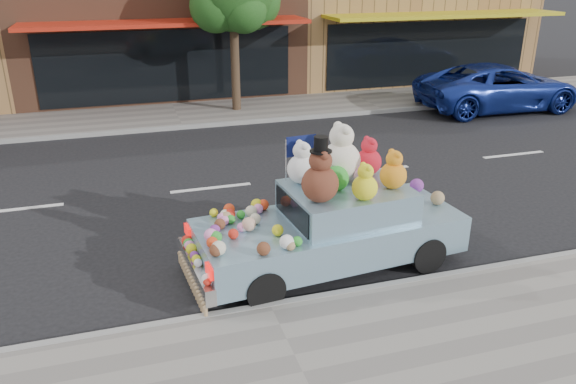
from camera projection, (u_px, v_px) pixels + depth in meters
name	position (u px, v px, depth m)	size (l,w,h in m)	color
ground	(211.00, 188.00, 12.54)	(120.00, 120.00, 0.00)	black
near_sidewalk	(303.00, 376.00, 6.77)	(60.00, 3.00, 0.12)	gray
far_sidewalk	(177.00, 115.00, 18.27)	(60.00, 3.00, 0.12)	gray
near_kerb	(270.00, 308.00, 8.10)	(60.00, 0.12, 0.13)	gray
far_kerb	(183.00, 127.00, 16.94)	(60.00, 0.12, 0.13)	gray
car_blue	(499.00, 87.00, 18.94)	(2.56, 5.55, 1.54)	#1C339A
art_car	(331.00, 219.00, 9.09)	(4.62, 2.12, 2.36)	black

